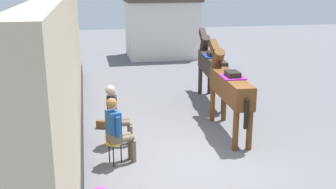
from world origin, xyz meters
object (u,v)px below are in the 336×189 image
object	(u,v)px
saddled_horse_near	(229,86)
satchel_bag	(102,124)
seated_visitor_far	(115,112)
seated_visitor_near	(117,127)
saddled_horse_far	(211,64)

from	to	relation	value
saddled_horse_near	satchel_bag	distance (m)	3.28
seated_visitor_far	satchel_bag	bearing A→B (deg)	102.94
seated_visitor_near	saddled_horse_near	distance (m)	3.05
seated_visitor_near	seated_visitor_far	size ratio (longest dim) A/B	1.00
seated_visitor_near	seated_visitor_far	world-z (taller)	same
seated_visitor_far	saddled_horse_near	distance (m)	2.76
seated_visitor_far	satchel_bag	distance (m)	1.34
seated_visitor_far	saddled_horse_far	size ratio (longest dim) A/B	0.46
seated_visitor_far	saddled_horse_far	distance (m)	4.23
saddled_horse_far	satchel_bag	xyz separation A→B (m)	(-3.35, -1.73, -1.06)
saddled_horse_near	satchel_bag	xyz separation A→B (m)	(-2.98, 0.87, -1.06)
seated_visitor_near	saddled_horse_near	xyz separation A→B (m)	(2.77, 1.23, 0.38)
saddled_horse_far	seated_visitor_far	bearing A→B (deg)	-137.23
saddled_horse_near	saddled_horse_far	xyz separation A→B (m)	(0.37, 2.60, 0.00)
seated_visitor_near	satchel_bag	xyz separation A→B (m)	(-0.21, 2.10, -0.68)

